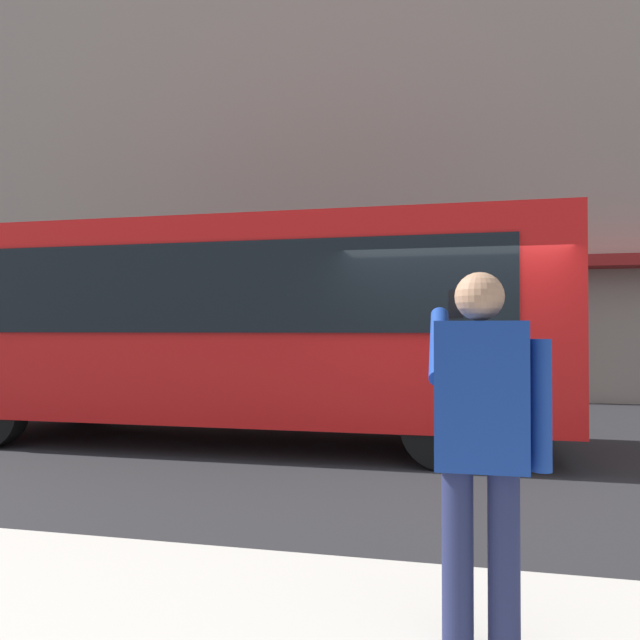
% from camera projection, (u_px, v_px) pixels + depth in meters
% --- Properties ---
extents(ground_plane, '(60.00, 60.00, 0.00)m').
position_uv_depth(ground_plane, '(455.00, 463.00, 7.01)').
color(ground_plane, '#232326').
extents(building_facade_far, '(28.00, 1.55, 12.00)m').
position_uv_depth(building_facade_far, '(451.00, 140.00, 13.75)').
color(building_facade_far, gray).
rests_on(building_facade_far, ground_plane).
extents(red_bus, '(9.05, 2.54, 3.08)m').
position_uv_depth(red_bus, '(229.00, 323.00, 8.43)').
color(red_bus, red).
rests_on(red_bus, ground_plane).
extents(pedestrian_photographer, '(0.53, 0.52, 1.70)m').
position_uv_depth(pedestrian_photographer, '(481.00, 430.00, 2.65)').
color(pedestrian_photographer, '#1E2347').
rests_on(pedestrian_photographer, sidewalk_curb).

